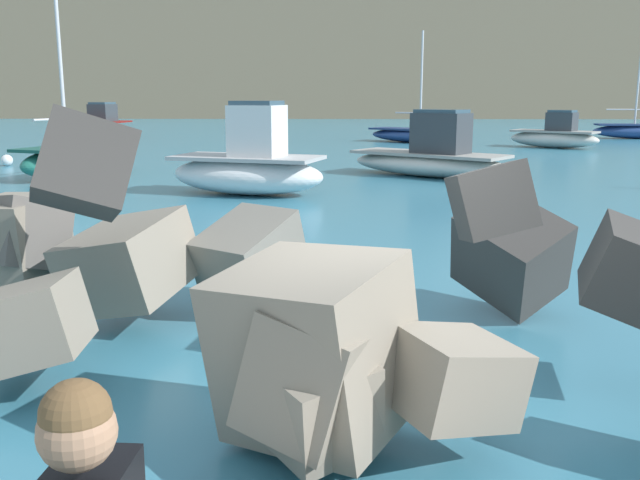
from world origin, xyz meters
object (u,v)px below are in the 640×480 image
(boat_near_centre, at_px, (431,156))
(boat_near_right, at_px, (414,135))
(boat_mid_centre, at_px, (101,128))
(mooring_buoy_inner, at_px, (70,139))
(boat_mid_left, at_px, (555,136))
(boat_near_left, at_px, (249,166))
(mooring_buoy_middle, at_px, (7,160))
(boat_far_left, at_px, (75,159))

(boat_near_centre, bearing_deg, boat_near_right, 85.96)
(boat_mid_centre, relative_size, mooring_buoy_inner, 11.70)
(boat_mid_left, bearing_deg, boat_mid_centre, 167.35)
(boat_near_left, height_order, boat_mid_left, boat_near_left)
(boat_near_left, xyz_separation_m, mooring_buoy_middle, (-10.44, 7.61, -0.58))
(boat_far_left, relative_size, mooring_buoy_middle, 19.31)
(boat_mid_left, bearing_deg, mooring_buoy_inner, 173.16)
(boat_near_centre, bearing_deg, mooring_buoy_middle, 169.02)
(boat_mid_left, bearing_deg, boat_far_left, -145.94)
(boat_near_left, bearing_deg, boat_near_right, 72.45)
(boat_near_left, distance_m, boat_mid_centre, 26.34)
(boat_mid_centre, height_order, mooring_buoy_middle, boat_mid_centre)
(boat_near_centre, distance_m, boat_near_right, 17.12)
(boat_near_left, height_order, boat_far_left, boat_far_left)
(boat_near_centre, relative_size, boat_mid_left, 1.23)
(boat_near_centre, height_order, boat_near_right, boat_near_right)
(boat_near_centre, height_order, boat_far_left, boat_far_left)
(boat_near_centre, xyz_separation_m, mooring_buoy_middle, (-16.06, 3.12, -0.46))
(boat_near_right, distance_m, mooring_buoy_middle, 22.21)
(boat_far_left, bearing_deg, boat_near_left, -32.10)
(boat_near_centre, relative_size, boat_near_right, 0.93)
(mooring_buoy_middle, bearing_deg, boat_far_left, -41.67)
(boat_far_left, bearing_deg, boat_mid_left, 34.06)
(mooring_buoy_inner, height_order, mooring_buoy_middle, same)
(boat_near_right, xyz_separation_m, mooring_buoy_inner, (-19.82, -0.73, -0.24))
(boat_near_left, bearing_deg, mooring_buoy_middle, 143.91)
(boat_near_left, distance_m, boat_far_left, 7.56)
(boat_far_left, distance_m, mooring_buoy_middle, 5.42)
(boat_near_centre, distance_m, boat_far_left, 12.03)
(boat_mid_left, xyz_separation_m, boat_mid_centre, (-25.79, 5.79, 0.12))
(boat_far_left, height_order, mooring_buoy_inner, boat_far_left)
(boat_mid_left, height_order, boat_far_left, boat_far_left)
(boat_near_centre, relative_size, boat_mid_centre, 1.13)
(boat_near_left, distance_m, boat_mid_left, 22.36)
(boat_mid_left, bearing_deg, boat_near_right, 150.37)
(boat_near_centre, bearing_deg, boat_near_left, -141.34)
(boat_far_left, height_order, mooring_buoy_middle, boat_far_left)
(boat_near_left, relative_size, mooring_buoy_middle, 10.91)
(boat_near_centre, height_order, boat_mid_centre, boat_mid_centre)
(boat_near_right, bearing_deg, boat_far_left, -127.00)
(boat_near_left, height_order, boat_near_centre, boat_near_left)
(boat_far_left, bearing_deg, mooring_buoy_inner, 111.39)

